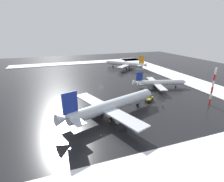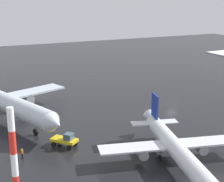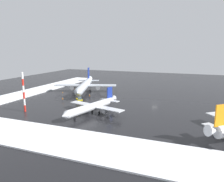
{
  "view_description": "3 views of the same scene",
  "coord_description": "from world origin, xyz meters",
  "px_view_note": "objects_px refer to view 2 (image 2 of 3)",
  "views": [
    {
      "loc": [
        -90.27,
        25.55,
        28.25
      ],
      "look_at": [
        -20.61,
        0.69,
        2.29
      ],
      "focal_mm": 28.0,
      "sensor_mm": 36.0,
      "label": 1
    },
    {
      "loc": [
        -47.83,
        -65.69,
        25.58
      ],
      "look_at": [
        -13.7,
        5.42,
        3.54
      ],
      "focal_mm": 55.0,
      "sensor_mm": 36.0,
      "label": 2
    },
    {
      "loc": [
        16.6,
        -94.63,
        23.65
      ],
      "look_at": [
        -22.49,
        5.32,
        2.46
      ],
      "focal_mm": 35.0,
      "sensor_mm": 36.0,
      "label": 3
    }
  ],
  "objects_px": {
    "airplane_distant_tail": "(1,101)",
    "pushback_tug": "(66,139)",
    "ground_crew_beside_wing": "(22,153)",
    "airplane_far_rear": "(175,148)",
    "ground_crew_near_tug": "(53,124)",
    "antenna_mast": "(15,176)"
  },
  "relations": [
    {
      "from": "airplane_distant_tail",
      "to": "pushback_tug",
      "type": "bearing_deg",
      "value": 2.53
    },
    {
      "from": "airplane_distant_tail",
      "to": "ground_crew_beside_wing",
      "type": "bearing_deg",
      "value": -19.28
    },
    {
      "from": "airplane_far_rear",
      "to": "ground_crew_near_tug",
      "type": "distance_m",
      "value": 26.35
    },
    {
      "from": "airplane_distant_tail",
      "to": "airplane_far_rear",
      "type": "xyz_separation_m",
      "value": [
        21.12,
        -33.23,
        -1.22
      ]
    },
    {
      "from": "airplane_distant_tail",
      "to": "antenna_mast",
      "type": "bearing_deg",
      "value": -25.06
    },
    {
      "from": "airplane_distant_tail",
      "to": "ground_crew_near_tug",
      "type": "relative_size",
      "value": 23.13
    },
    {
      "from": "airplane_distant_tail",
      "to": "airplane_far_rear",
      "type": "bearing_deg",
      "value": 13.22
    },
    {
      "from": "ground_crew_near_tug",
      "to": "ground_crew_beside_wing",
      "type": "relative_size",
      "value": 1.0
    },
    {
      "from": "airplane_far_rear",
      "to": "ground_crew_beside_wing",
      "type": "relative_size",
      "value": 16.37
    },
    {
      "from": "pushback_tug",
      "to": "airplane_far_rear",
      "type": "bearing_deg",
      "value": 3.7
    },
    {
      "from": "ground_crew_beside_wing",
      "to": "ground_crew_near_tug",
      "type": "bearing_deg",
      "value": -165.49
    },
    {
      "from": "pushback_tug",
      "to": "ground_crew_near_tug",
      "type": "bearing_deg",
      "value": 137.45
    },
    {
      "from": "pushback_tug",
      "to": "ground_crew_beside_wing",
      "type": "height_order",
      "value": "pushback_tug"
    },
    {
      "from": "airplane_far_rear",
      "to": "antenna_mast",
      "type": "distance_m",
      "value": 26.48
    },
    {
      "from": "antenna_mast",
      "to": "ground_crew_beside_wing",
      "type": "bearing_deg",
      "value": 77.9
    },
    {
      "from": "airplane_far_rear",
      "to": "ground_crew_beside_wing",
      "type": "distance_m",
      "value": 24.51
    },
    {
      "from": "ground_crew_near_tug",
      "to": "antenna_mast",
      "type": "height_order",
      "value": "antenna_mast"
    },
    {
      "from": "airplane_far_rear",
      "to": "pushback_tug",
      "type": "bearing_deg",
      "value": -121.16
    },
    {
      "from": "ground_crew_beside_wing",
      "to": "antenna_mast",
      "type": "relative_size",
      "value": 0.11
    },
    {
      "from": "airplane_distant_tail",
      "to": "antenna_mast",
      "type": "height_order",
      "value": "antenna_mast"
    },
    {
      "from": "ground_crew_near_tug",
      "to": "ground_crew_beside_wing",
      "type": "distance_m",
      "value": 13.35
    },
    {
      "from": "pushback_tug",
      "to": "antenna_mast",
      "type": "bearing_deg",
      "value": -70.91
    }
  ]
}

